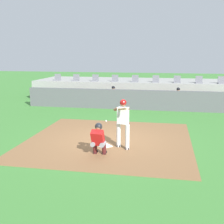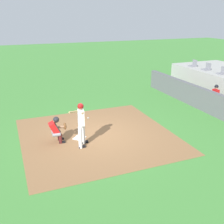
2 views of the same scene
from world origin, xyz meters
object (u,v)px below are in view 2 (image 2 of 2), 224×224
(home_plate, at_px, (79,138))
(dugout_player_0, at_px, (214,96))
(stadium_seat_1, at_px, (207,68))
(stadium_seat_2, at_px, (222,72))
(stadium_seat_0, at_px, (193,65))
(catcher_crouched, at_px, (57,129))
(batter_at_plate, at_px, (81,122))

(home_plate, distance_m, dugout_player_0, 8.26)
(stadium_seat_1, height_order, stadium_seat_2, same)
(dugout_player_0, bearing_deg, home_plate, -81.63)
(stadium_seat_0, relative_size, stadium_seat_1, 1.00)
(catcher_crouched, bearing_deg, stadium_seat_2, 104.59)
(home_plate, xyz_separation_m, catcher_crouched, (0.00, -0.92, 0.59))
(home_plate, distance_m, stadium_seat_0, 11.80)
(stadium_seat_0, height_order, stadium_seat_2, same)
(catcher_crouched, relative_size, stadium_seat_2, 3.58)
(batter_at_plate, xyz_separation_m, catcher_crouched, (-0.69, -0.85, -0.43))
(stadium_seat_2, bearing_deg, stadium_seat_1, 180.00)
(batter_at_plate, bearing_deg, catcher_crouched, -129.23)
(home_plate, xyz_separation_m, batter_at_plate, (0.69, -0.07, 1.01))
(stadium_seat_0, height_order, stadium_seat_1, same)
(catcher_crouched, relative_size, stadium_seat_1, 3.58)
(home_plate, xyz_separation_m, stadium_seat_0, (-5.78, 10.18, 1.51))
(home_plate, bearing_deg, batter_at_plate, -6.17)
(home_plate, bearing_deg, dugout_player_0, 98.37)
(dugout_player_0, bearing_deg, stadium_seat_1, 147.02)
(home_plate, height_order, dugout_player_0, dugout_player_0)
(stadium_seat_1, bearing_deg, batter_at_plate, -63.90)
(catcher_crouched, bearing_deg, home_plate, 90.01)
(home_plate, distance_m, stadium_seat_1, 11.17)
(batter_at_plate, distance_m, stadium_seat_1, 11.43)
(batter_at_plate, height_order, catcher_crouched, batter_at_plate)
(stadium_seat_2, bearing_deg, stadium_seat_0, 180.00)
(catcher_crouched, bearing_deg, stadium_seat_1, 111.33)
(catcher_crouched, xyz_separation_m, dugout_player_0, (-1.20, 9.06, 0.07))
(dugout_player_0, bearing_deg, stadium_seat_2, 129.72)
(home_plate, relative_size, dugout_player_0, 0.34)
(home_plate, height_order, batter_at_plate, batter_at_plate)
(home_plate, bearing_deg, stadium_seat_2, 105.84)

